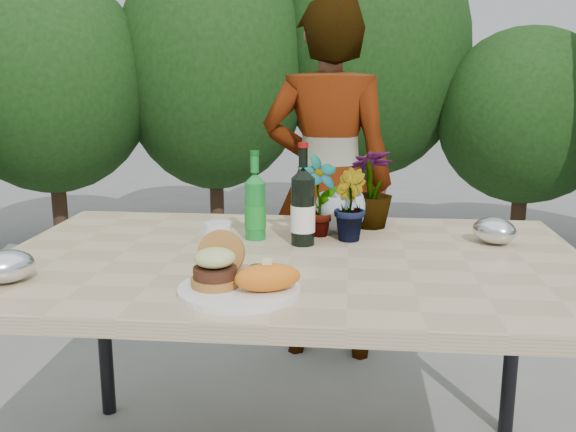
# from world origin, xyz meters

# --- Properties ---
(patio_table) EXTENTS (1.60, 1.00, 0.75)m
(patio_table) POSITION_xyz_m (0.00, 0.00, 0.69)
(patio_table) COLOR tan
(patio_table) RESTS_ON ground
(shrub_hedge) EXTENTS (6.88, 5.04, 2.27)m
(shrub_hedge) POSITION_xyz_m (0.02, 1.76, 1.16)
(shrub_hedge) COLOR #382316
(shrub_hedge) RESTS_ON ground
(dinner_plate) EXTENTS (0.28, 0.28, 0.01)m
(dinner_plate) POSITION_xyz_m (-0.09, -0.31, 0.76)
(dinner_plate) COLOR white
(dinner_plate) RESTS_ON patio_table
(burger_stack) EXTENTS (0.11, 0.16, 0.11)m
(burger_stack) POSITION_xyz_m (-0.14, -0.29, 0.81)
(burger_stack) COLOR #B7722D
(burger_stack) RESTS_ON dinner_plate
(sweet_potato) EXTENTS (0.17, 0.12, 0.06)m
(sweet_potato) POSITION_xyz_m (-0.02, -0.33, 0.80)
(sweet_potato) COLOR orange
(sweet_potato) RESTS_ON dinner_plate
(grilled_veg) EXTENTS (0.08, 0.05, 0.03)m
(grilled_veg) POSITION_xyz_m (-0.07, -0.22, 0.78)
(grilled_veg) COLOR olive
(grilled_veg) RESTS_ON dinner_plate
(wine_bottle) EXTENTS (0.07, 0.07, 0.30)m
(wine_bottle) POSITION_xyz_m (0.02, 0.12, 0.86)
(wine_bottle) COLOR black
(wine_bottle) RESTS_ON patio_table
(sparkling_water) EXTENTS (0.06, 0.06, 0.27)m
(sparkling_water) POSITION_xyz_m (-0.12, 0.17, 0.85)
(sparkling_water) COLOR #167C27
(sparkling_water) RESTS_ON patio_table
(plastic_cup) EXTENTS (0.07, 0.07, 0.09)m
(plastic_cup) POSITION_xyz_m (-0.20, -0.03, 0.80)
(plastic_cup) COLOR white
(plastic_cup) RESTS_ON patio_table
(seedling_left) EXTENTS (0.16, 0.15, 0.25)m
(seedling_left) POSITION_xyz_m (0.06, 0.22, 0.88)
(seedling_left) COLOR #27591E
(seedling_left) RESTS_ON patio_table
(seedling_mid) EXTENTS (0.13, 0.14, 0.21)m
(seedling_mid) POSITION_xyz_m (0.15, 0.19, 0.86)
(seedling_mid) COLOR #205A1E
(seedling_mid) RESTS_ON patio_table
(seedling_right) EXTENTS (0.18, 0.18, 0.25)m
(seedling_right) POSITION_xyz_m (0.23, 0.36, 0.88)
(seedling_right) COLOR #21551D
(seedling_right) RESTS_ON patio_table
(blue_bowl) EXTENTS (0.17, 0.17, 0.12)m
(blue_bowl) POSITION_xyz_m (0.13, 0.28, 0.81)
(blue_bowl) COLOR silver
(blue_bowl) RESTS_ON patio_table
(foil_packet_left) EXTENTS (0.17, 0.17, 0.08)m
(foil_packet_left) POSITION_xyz_m (-0.65, -0.29, 0.79)
(foil_packet_left) COLOR silver
(foil_packet_left) RESTS_ON patio_table
(foil_packet_right) EXTENTS (0.17, 0.17, 0.08)m
(foil_packet_right) POSITION_xyz_m (0.58, 0.19, 0.79)
(foil_packet_right) COLOR silver
(foil_packet_right) RESTS_ON patio_table
(person) EXTENTS (0.58, 0.39, 1.55)m
(person) POSITION_xyz_m (0.06, 1.04, 0.77)
(person) COLOR #A67253
(person) RESTS_ON ground
(terracotta_pot) EXTENTS (0.17, 0.17, 0.14)m
(terracotta_pot) POSITION_xyz_m (-1.47, 1.72, 0.07)
(terracotta_pot) COLOR #B9602F
(terracotta_pot) RESTS_ON ground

